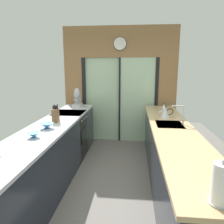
{
  "coord_description": "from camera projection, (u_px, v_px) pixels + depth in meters",
  "views": [
    {
      "loc": [
        0.33,
        -2.76,
        1.78
      ],
      "look_at": [
        -0.02,
        0.75,
        1.05
      ],
      "focal_mm": 34.84,
      "sensor_mm": 36.0,
      "label": 1
    }
  ],
  "objects": [
    {
      "name": "left_counter_run",
      "position": [
        48.0,
        158.0,
        3.2
      ],
      "size": [
        0.62,
        3.8,
        0.92
      ],
      "color": "#1E232D",
      "rests_on": "ground_plane"
    },
    {
      "name": "back_wall_unit",
      "position": [
        120.0,
        78.0,
        5.11
      ],
      "size": [
        2.64,
        0.12,
        2.7
      ],
      "color": "olive",
      "rests_on": "ground_plane"
    },
    {
      "name": "sink_faucet",
      "position": [
        181.0,
        112.0,
        3.28
      ],
      "size": [
        0.19,
        0.02,
        0.29
      ],
      "color": "#B7BABC",
      "rests_on": "right_counter_run"
    },
    {
      "name": "right_counter_run",
      "position": [
        172.0,
        159.0,
        3.19
      ],
      "size": [
        0.62,
        3.8,
        0.92
      ],
      "color": "#1E232D",
      "rests_on": "ground_plane"
    },
    {
      "name": "stand_mixer",
      "position": [
        77.0,
        100.0,
        4.73
      ],
      "size": [
        0.17,
        0.27,
        0.42
      ],
      "color": "#B7BABC",
      "rests_on": "left_counter_run"
    },
    {
      "name": "knife_block",
      "position": [
        56.0,
        115.0,
        3.43
      ],
      "size": [
        0.09,
        0.14,
        0.29
      ],
      "color": "brown",
      "rests_on": "left_counter_run"
    },
    {
      "name": "paper_towel_roll",
      "position": [
        221.0,
        184.0,
        1.36
      ],
      "size": [
        0.13,
        0.13,
        0.3
      ],
      "color": "#B7BABC",
      "rests_on": "right_counter_run"
    },
    {
      "name": "mixing_bowl_far",
      "position": [
        47.0,
        126.0,
        3.09
      ],
      "size": [
        0.21,
        0.21,
        0.08
      ],
      "color": "teal",
      "rests_on": "left_counter_run"
    },
    {
      "name": "soap_bottle",
      "position": [
        164.0,
        110.0,
        3.95
      ],
      "size": [
        0.07,
        0.07,
        0.21
      ],
      "color": "silver",
      "rests_on": "right_counter_run"
    },
    {
      "name": "kettle",
      "position": [
        166.0,
        112.0,
        3.78
      ],
      "size": [
        0.25,
        0.17,
        0.21
      ],
      "color": "#B7BABC",
      "rests_on": "right_counter_run"
    },
    {
      "name": "oven_range",
      "position": [
        70.0,
        135.0,
        4.29
      ],
      "size": [
        0.6,
        0.6,
        0.92
      ],
      "color": "black",
      "rests_on": "ground_plane"
    },
    {
      "name": "mixing_bowl_mid",
      "position": [
        34.0,
        135.0,
        2.69
      ],
      "size": [
        0.16,
        0.16,
        0.06
      ],
      "color": "teal",
      "rests_on": "left_counter_run"
    },
    {
      "name": "ground_plane",
      "position": [
        112.0,
        175.0,
        3.66
      ],
      "size": [
        5.04,
        7.6,
        0.02
      ],
      "primitive_type": "cube",
      "color": "slate"
    }
  ]
}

